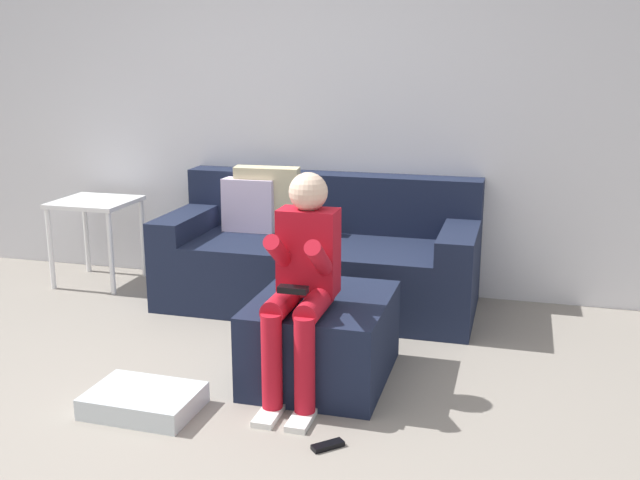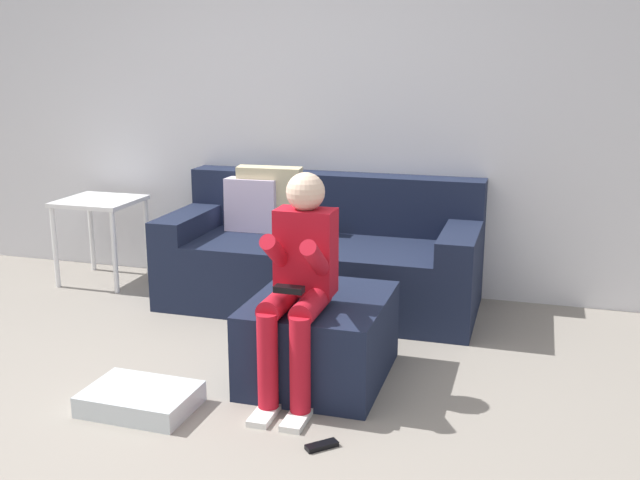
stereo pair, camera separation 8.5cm
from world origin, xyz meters
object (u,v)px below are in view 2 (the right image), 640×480
at_px(couch_sectional, 320,256).
at_px(ottoman, 320,338).
at_px(remote_near_ottoman, 322,446).
at_px(person_seated, 299,276).
at_px(side_table, 100,212).
at_px(storage_bin, 141,399).

relative_size(couch_sectional, ottoman, 2.58).
distance_m(ottoman, remote_near_ottoman, 0.76).
bearing_deg(remote_near_ottoman, person_seated, 74.82).
bearing_deg(side_table, person_seated, -34.80).
relative_size(ottoman, side_table, 1.29).
height_order(storage_bin, side_table, side_table).
height_order(storage_bin, remote_near_ottoman, storage_bin).
bearing_deg(storage_bin, remote_near_ottoman, -6.06).
xyz_separation_m(couch_sectional, ottoman, (0.34, -1.17, -0.11)).
distance_m(person_seated, remote_near_ottoman, 0.81).
xyz_separation_m(storage_bin, remote_near_ottoman, (0.94, -0.10, -0.04)).
relative_size(ottoman, storage_bin, 1.56).
distance_m(couch_sectional, storage_bin, 1.82).
bearing_deg(remote_near_ottoman, ottoman, 63.83).
xyz_separation_m(ottoman, side_table, (-2.04, 1.18, 0.31)).
distance_m(person_seated, side_table, 2.44).
bearing_deg(side_table, couch_sectional, -0.27).
relative_size(person_seated, remote_near_ottoman, 7.63).
height_order(couch_sectional, storage_bin, couch_sectional).
distance_m(couch_sectional, side_table, 1.71).
bearing_deg(couch_sectional, storage_bin, -102.19).
bearing_deg(ottoman, couch_sectional, 106.42).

